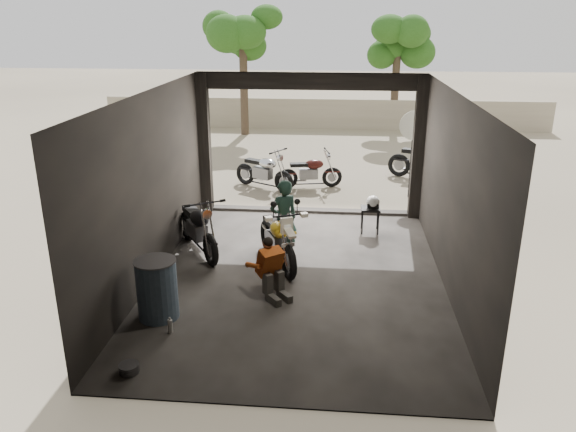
% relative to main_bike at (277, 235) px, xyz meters
% --- Properties ---
extents(ground, '(80.00, 80.00, 0.00)m').
position_rel_main_bike_xyz_m(ground, '(0.42, -0.53, -0.58)').
color(ground, '#7A6D56').
rests_on(ground, ground).
extents(garage, '(7.00, 7.13, 3.20)m').
position_rel_main_bike_xyz_m(garage, '(0.42, 0.02, 0.70)').
color(garage, '#2D2B28').
rests_on(garage, ground).
extents(boundary_wall, '(18.00, 0.30, 1.20)m').
position_rel_main_bike_xyz_m(boundary_wall, '(0.42, 13.47, 0.02)').
color(boundary_wall, gray).
rests_on(boundary_wall, ground).
extents(tree_left, '(2.20, 2.20, 5.60)m').
position_rel_main_bike_xyz_m(tree_left, '(-2.58, 11.97, 3.41)').
color(tree_left, '#382B1E').
rests_on(tree_left, ground).
extents(tree_right, '(2.20, 2.20, 5.00)m').
position_rel_main_bike_xyz_m(tree_right, '(3.22, 13.47, 2.98)').
color(tree_right, '#382B1E').
rests_on(tree_right, ground).
extents(main_bike, '(1.35, 1.88, 1.16)m').
position_rel_main_bike_xyz_m(main_bike, '(0.00, 0.00, 0.00)').
color(main_bike, '#F1E7CB').
rests_on(main_bike, ground).
extents(left_bike, '(1.54, 1.85, 1.18)m').
position_rel_main_bike_xyz_m(left_bike, '(-1.58, 0.43, 0.01)').
color(left_bike, black).
rests_on(left_bike, ground).
extents(outside_bike_a, '(1.75, 1.40, 1.10)m').
position_rel_main_bike_xyz_m(outside_bike_a, '(-0.89, 4.80, -0.03)').
color(outside_bike_a, black).
rests_on(outside_bike_a, ground).
extents(outside_bike_b, '(1.61, 0.93, 1.02)m').
position_rel_main_bike_xyz_m(outside_bike_b, '(0.33, 4.97, -0.07)').
color(outside_bike_b, '#40130F').
rests_on(outside_bike_b, ground).
extents(outside_bike_c, '(1.98, 1.44, 1.24)m').
position_rel_main_bike_xyz_m(outside_bike_c, '(3.46, 6.03, 0.04)').
color(outside_bike_c, black).
rests_on(outside_bike_c, ground).
extents(rider, '(0.66, 0.60, 1.52)m').
position_rel_main_bike_xyz_m(rider, '(0.08, 0.37, 0.18)').
color(rider, black).
rests_on(rider, ground).
extents(mechanic, '(0.81, 0.84, 0.98)m').
position_rel_main_bike_xyz_m(mechanic, '(0.08, -1.33, -0.09)').
color(mechanic, '#CA581A').
rests_on(mechanic, ground).
extents(stool, '(0.40, 0.40, 0.55)m').
position_rel_main_bike_xyz_m(stool, '(1.77, 1.80, -0.11)').
color(stool, black).
rests_on(stool, ground).
extents(helmet, '(0.31, 0.32, 0.27)m').
position_rel_main_bike_xyz_m(helmet, '(1.81, 1.80, 0.10)').
color(helmet, silver).
rests_on(helmet, stool).
extents(oil_drum, '(0.63, 0.63, 0.94)m').
position_rel_main_bike_xyz_m(oil_drum, '(-1.58, -2.11, -0.11)').
color(oil_drum, '#3B4F64').
rests_on(oil_drum, ground).
extents(sign_post, '(0.73, 0.08, 2.19)m').
position_rel_main_bike_xyz_m(sign_post, '(2.89, 4.39, 0.88)').
color(sign_post, black).
rests_on(sign_post, ground).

